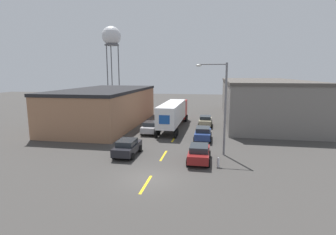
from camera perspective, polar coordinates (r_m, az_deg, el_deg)
ground_plane at (r=20.38m, az=-4.11°, el=-13.19°), size 160.00×160.00×0.00m
road_centerline at (r=25.61m, az=-0.99°, el=-8.29°), size 0.20×16.61×0.01m
warehouse_left at (r=41.23m, az=-13.48°, el=2.27°), size 10.42×21.31×5.52m
warehouse_right at (r=47.99m, az=19.59°, el=3.72°), size 12.38×29.60×6.73m
semi_truck at (r=37.96m, az=1.29°, el=1.17°), size 2.81×14.24×3.77m
parked_car_left_near at (r=25.80m, az=-8.85°, el=-6.37°), size 2.03×4.16×1.57m
parked_car_right_mid at (r=31.45m, az=7.60°, el=-3.41°), size 2.03×4.16×1.57m
parked_car_right_near at (r=23.85m, az=6.78°, el=-7.67°), size 2.03×4.16×1.57m
parked_car_left_far at (r=34.73m, az=-3.78°, el=-2.09°), size 2.03×4.16×1.57m
parked_car_right_far at (r=39.69m, az=8.12°, el=-0.68°), size 2.03×4.16×1.57m
water_tower at (r=80.06m, az=-12.21°, el=16.74°), size 5.42×5.42×21.02m
street_lamp at (r=25.38m, az=11.65°, el=3.20°), size 2.97×0.32×8.86m
fire_hydrant at (r=22.91m, az=10.87°, el=-9.54°), size 0.22×0.22×0.88m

